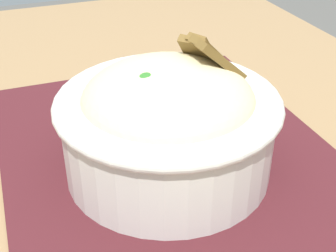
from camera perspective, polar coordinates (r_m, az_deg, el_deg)
name	(u,v)px	position (r m, az deg, el deg)	size (l,w,h in m)	color
table	(159,199)	(0.58, -1.05, -8.90)	(1.07, 0.77, 0.72)	#99754C
placemat	(167,148)	(0.51, -0.13, -2.67)	(0.40, 0.34, 0.00)	#47191E
bowl	(168,120)	(0.44, 0.02, 0.76)	(0.21, 0.21, 0.13)	silver
fork	(112,104)	(0.58, -6.90, 2.63)	(0.02, 0.13, 0.00)	silver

